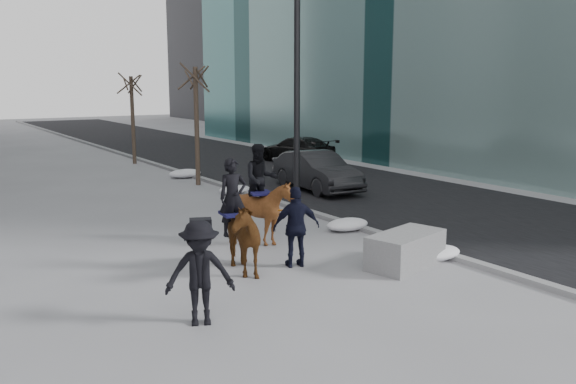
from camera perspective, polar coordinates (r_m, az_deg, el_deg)
ground at (r=13.10m, az=2.88°, el=-7.26°), size 120.00×120.00×0.00m
road at (r=25.01m, az=2.49°, el=1.23°), size 8.00×90.00×0.01m
curb at (r=22.94m, az=-5.68°, el=0.50°), size 0.25×90.00×0.12m
planter at (r=13.46m, az=10.94°, el=-5.32°), size 2.02×1.36×0.74m
car_near at (r=22.36m, az=2.68°, el=1.98°), size 1.84×4.42×1.42m
car_far at (r=29.94m, az=0.86°, el=3.98°), size 2.25×4.60×1.29m
tree_near at (r=23.56m, az=-8.55°, el=6.66°), size 1.20×1.20×4.99m
tree_far at (r=30.39m, az=-14.34°, el=6.94°), size 1.20×1.20×4.65m
mounted_left at (r=12.75m, az=-4.86°, el=-3.62°), size 1.11×1.96×2.39m
mounted_right at (r=14.86m, az=-2.38°, el=-1.20°), size 1.69×1.79×2.47m
feeder at (r=13.08m, az=0.79°, el=-3.29°), size 1.11×1.00×1.75m
camera_crew at (r=10.11m, az=-8.25°, el=-7.46°), size 1.30×1.04×1.75m
lamppost at (r=17.99m, az=0.64°, el=13.64°), size 0.25×1.56×9.09m
snow_piles at (r=19.93m, az=-2.07°, el=-0.65°), size 1.38×14.90×0.35m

